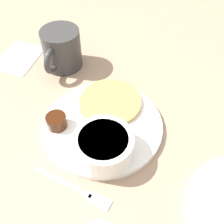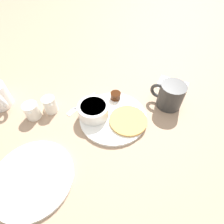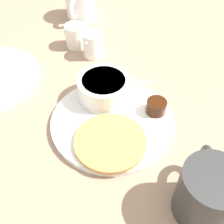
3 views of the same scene
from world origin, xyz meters
name	(u,v)px [view 1 (image 1 of 3)]	position (x,y,z in m)	size (l,w,h in m)	color
ground_plane	(103,127)	(0.00, 0.00, 0.00)	(4.00, 4.00, 0.00)	#9E7F66
plate	(103,125)	(0.00, 0.00, 0.01)	(0.24, 0.24, 0.01)	white
pancake_stack	(110,102)	(0.06, 0.01, 0.02)	(0.13, 0.13, 0.01)	tan
bowl	(103,145)	(-0.06, -0.03, 0.04)	(0.11, 0.11, 0.05)	white
syrup_cup	(56,121)	(-0.04, 0.08, 0.03)	(0.04, 0.04, 0.03)	#38190A
butter_ramekin	(96,156)	(-0.08, -0.02, 0.03)	(0.05, 0.05, 0.04)	white
coffee_mug	(61,49)	(0.15, 0.17, 0.05)	(0.13, 0.09, 0.10)	#333333
fork	(81,191)	(-0.14, -0.02, 0.00)	(0.03, 0.15, 0.00)	silver
napkin	(19,58)	(0.13, 0.29, 0.00)	(0.13, 0.10, 0.00)	white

